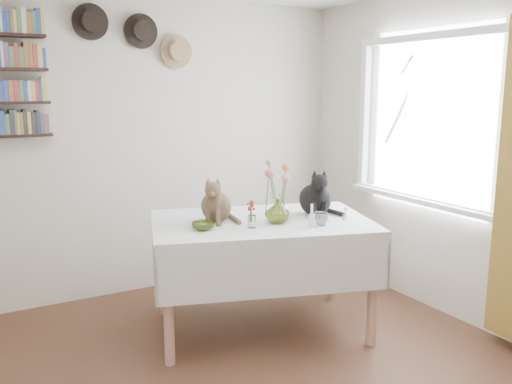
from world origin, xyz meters
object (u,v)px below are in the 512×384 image
tabby_cat (216,198)px  dining_table (261,247)px  black_cat (315,191)px  flower_vase (278,211)px

tabby_cat → dining_table: bearing=11.5°
dining_table → black_cat: (0.43, -0.05, 0.38)m
flower_vase → tabby_cat: bearing=142.4°
dining_table → flower_vase: flower_vase is taller
dining_table → black_cat: size_ratio=4.95×
dining_table → flower_vase: (0.05, -0.14, 0.29)m
tabby_cat → flower_vase: (0.34, -0.26, -0.08)m
tabby_cat → flower_vase: 0.44m
dining_table → tabby_cat: tabby_cat is taller
black_cat → flower_vase: bearing=-145.4°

